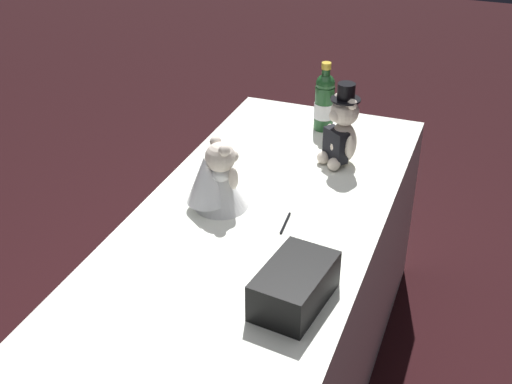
% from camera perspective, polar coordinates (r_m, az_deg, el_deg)
% --- Properties ---
extents(reception_table, '(1.86, 0.78, 0.76)m').
position_cam_1_polar(reception_table, '(2.39, 0.00, -9.94)').
color(reception_table, white).
rests_on(reception_table, ground_plane).
extents(teddy_bear_groom, '(0.15, 0.14, 0.31)m').
position_cam_1_polar(teddy_bear_groom, '(2.45, 7.18, 5.03)').
color(teddy_bear_groom, beige).
rests_on(teddy_bear_groom, reception_table).
extents(teddy_bear_bride, '(0.23, 0.22, 0.24)m').
position_cam_1_polar(teddy_bear_bride, '(2.18, -3.36, 0.99)').
color(teddy_bear_bride, white).
rests_on(teddy_bear_bride, reception_table).
extents(champagne_bottle, '(0.08, 0.08, 0.28)m').
position_cam_1_polar(champagne_bottle, '(2.72, 5.76, 7.58)').
color(champagne_bottle, '#1E4B23').
rests_on(champagne_bottle, reception_table).
extents(signing_pen, '(0.13, 0.02, 0.01)m').
position_cam_1_polar(signing_pen, '(2.14, 2.50, -2.55)').
color(signing_pen, black).
rests_on(signing_pen, reception_table).
extents(gift_case_black, '(0.27, 0.19, 0.11)m').
position_cam_1_polar(gift_case_black, '(1.80, 3.26, -7.84)').
color(gift_case_black, black).
rests_on(gift_case_black, reception_table).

